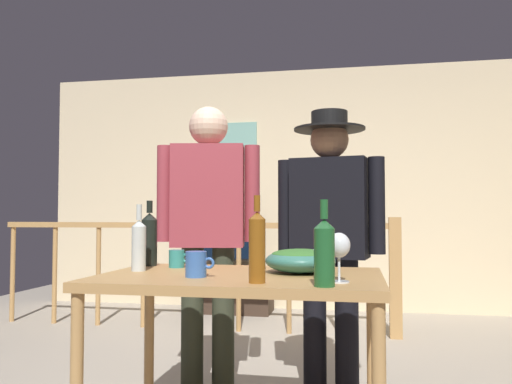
# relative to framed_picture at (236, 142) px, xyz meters

# --- Properties ---
(back_wall) EXTENTS (5.92, 0.10, 2.63)m
(back_wall) POSITION_rel_framed_picture_xyz_m (0.76, 0.06, -0.53)
(back_wall) COLOR beige
(back_wall) RESTS_ON ground_plane
(framed_picture) EXTENTS (0.48, 0.03, 0.44)m
(framed_picture) POSITION_rel_framed_picture_xyz_m (0.00, 0.00, 0.00)
(framed_picture) COLOR #75AC9E
(stair_railing) EXTENTS (3.67, 0.10, 1.00)m
(stair_railing) POSITION_rel_framed_picture_xyz_m (0.31, -1.15, -1.22)
(stair_railing) COLOR #B2844C
(stair_railing) RESTS_ON ground_plane
(tv_console) EXTENTS (0.90, 0.40, 0.45)m
(tv_console) POSITION_rel_framed_picture_xyz_m (-0.00, -0.29, -1.62)
(tv_console) COLOR #38281E
(tv_console) RESTS_ON ground_plane
(flat_screen_tv) EXTENTS (0.63, 0.12, 0.47)m
(flat_screen_tv) POSITION_rel_framed_picture_xyz_m (-0.00, -0.32, -1.12)
(flat_screen_tv) COLOR black
(flat_screen_tv) RESTS_ON tv_console
(serving_table) EXTENTS (1.21, 0.79, 0.77)m
(serving_table) POSITION_rel_framed_picture_xyz_m (0.81, -3.41, -1.16)
(serving_table) COLOR #B2844C
(serving_table) RESTS_ON ground_plane
(salad_bowl) EXTENTS (0.31, 0.31, 0.18)m
(salad_bowl) POSITION_rel_framed_picture_xyz_m (1.06, -3.32, -1.01)
(salad_bowl) COLOR #337060
(salad_bowl) RESTS_ON serving_table
(wine_glass) EXTENTS (0.09, 0.09, 0.19)m
(wine_glass) POSITION_rel_framed_picture_xyz_m (1.24, -3.61, -0.94)
(wine_glass) COLOR silver
(wine_glass) RESTS_ON serving_table
(wine_bottle_green) EXTENTS (0.08, 0.08, 0.31)m
(wine_bottle_green) POSITION_rel_framed_picture_xyz_m (1.19, -3.73, -0.95)
(wine_bottle_green) COLOR #1E5628
(wine_bottle_green) RESTS_ON serving_table
(wine_bottle_amber) EXTENTS (0.06, 0.06, 0.33)m
(wine_bottle_amber) POSITION_rel_framed_picture_xyz_m (0.94, -3.68, -0.93)
(wine_bottle_amber) COLOR brown
(wine_bottle_amber) RESTS_ON serving_table
(wine_bottle_clear) EXTENTS (0.07, 0.07, 0.31)m
(wine_bottle_clear) POSITION_rel_framed_picture_xyz_m (0.32, -3.37, -0.95)
(wine_bottle_clear) COLOR silver
(wine_bottle_clear) RESTS_ON serving_table
(wine_bottle_dark) EXTENTS (0.08, 0.08, 0.33)m
(wine_bottle_dark) POSITION_rel_framed_picture_xyz_m (0.28, -3.14, -0.93)
(wine_bottle_dark) COLOR black
(wine_bottle_dark) RESTS_ON serving_table
(mug_blue) EXTENTS (0.12, 0.09, 0.11)m
(mug_blue) POSITION_rel_framed_picture_xyz_m (0.65, -3.55, -1.02)
(mug_blue) COLOR #3866B2
(mug_blue) RESTS_ON serving_table
(mug_teal) EXTENTS (0.11, 0.08, 0.09)m
(mug_teal) POSITION_rel_framed_picture_xyz_m (0.45, -3.19, -1.03)
(mug_teal) COLOR teal
(mug_teal) RESTS_ON serving_table
(person_standing_left) EXTENTS (0.60, 0.29, 1.66)m
(person_standing_left) POSITION_rel_framed_picture_xyz_m (0.46, -2.70, -0.85)
(person_standing_left) COLOR #2D3323
(person_standing_left) RESTS_ON ground_plane
(person_standing_right) EXTENTS (0.60, 0.40, 1.61)m
(person_standing_right) POSITION_rel_framed_picture_xyz_m (1.17, -2.70, -0.88)
(person_standing_right) COLOR black
(person_standing_right) RESTS_ON ground_plane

